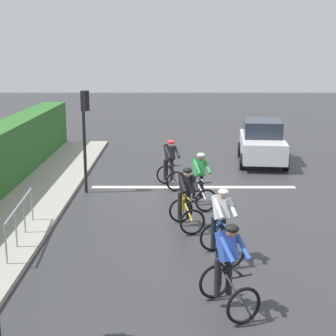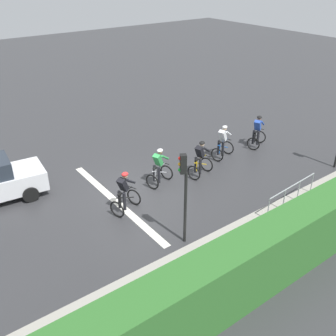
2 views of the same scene
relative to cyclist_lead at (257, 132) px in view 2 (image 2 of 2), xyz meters
name	(u,v)px [view 2 (image 2 of 2)]	position (x,y,z in m)	size (l,w,h in m)	color
ground_plane	(134,195)	(0.22, -7.62, -0.80)	(80.00, 80.00, 0.00)	#333335
sidewalk_kerb	(266,241)	(5.55, -5.62, -0.74)	(2.80, 22.44, 0.12)	#9E998E
stone_wall_low	(288,252)	(6.45, -5.62, -0.58)	(0.44, 22.44, 0.44)	tan
hedge_wall	(300,236)	(6.75, -5.62, 0.25)	(1.10, 22.44, 2.09)	#2D6628
road_marking_stop_line	(116,201)	(0.22, -8.47, -0.79)	(7.00, 0.30, 0.01)	silver
cyclist_lead	(257,132)	(0.00, 0.00, 0.00)	(1.06, 1.26, 1.66)	black
cyclist_second	(223,143)	(-0.11, -2.32, 0.00)	(0.95, 1.23, 1.66)	black
cyclist_mid	(200,160)	(0.61, -4.37, 0.00)	(0.94, 1.22, 1.66)	black
cyclist_fourth	(159,168)	(0.15, -6.28, 0.00)	(0.97, 1.23, 1.66)	black
cyclist_trailing	(124,193)	(1.02, -8.50, 0.00)	(1.00, 1.25, 1.66)	black
traffic_light_near_crossing	(184,186)	(3.77, -7.86, 1.43)	(0.27, 0.29, 3.34)	black
pedestrian_railing_kerbside	(292,191)	(4.65, -3.20, -0.03)	(0.25, 2.95, 1.03)	#999EA3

